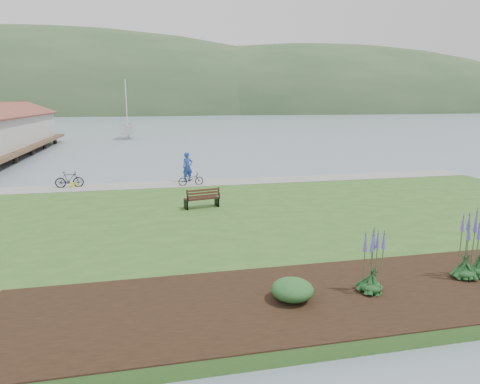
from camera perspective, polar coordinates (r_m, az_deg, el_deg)
The scene contains 14 objects.
ground at distance 21.07m, azimuth 1.53°, elevation -3.19°, with size 600.00×600.00×0.00m, color slate.
lawn at distance 19.16m, azimuth 2.97°, elevation -4.16°, with size 34.00×20.00×0.40m, color #2D571E.
shoreline_path at distance 27.56m, azimuth -1.92°, elevation 1.35°, with size 34.00×2.20×0.03m, color gray.
garden_bed at distance 13.70m, azimuth 24.60°, elevation -11.12°, with size 24.00×4.40×0.04m, color black.
far_hillside at distance 191.43m, azimuth -5.00°, elevation 10.43°, with size 580.00×80.00×38.00m, color #2E4A29, non-canonical shape.
park_bench at distance 20.92m, azimuth -5.06°, elevation -0.78°, with size 1.75×0.99×1.03m.
person at distance 27.61m, azimuth -7.01°, elevation 3.64°, with size 0.82×0.57×2.26m, color #203C93.
bicycle_a at distance 26.59m, azimuth -6.57°, elevation 1.74°, with size 1.56×0.55×0.82m, color black.
bicycle_b at distance 27.71m, azimuth -21.81°, elevation 1.55°, with size 1.64×0.48×0.99m, color black.
sailboat at distance 65.73m, azimuth -14.68°, elevation 6.89°, with size 10.30×10.49×27.15m, color silver.
pannier at distance 27.74m, azimuth -21.37°, elevation 0.88°, with size 0.19×0.29×0.31m, color yellow.
echium_0 at distance 14.15m, azimuth 28.06°, elevation -6.34°, with size 0.62×0.62×2.30m.
echium_4 at distance 12.18m, azimuth 17.29°, elevation -8.65°, with size 0.62×0.62×2.16m.
shrub_0 at distance 11.55m, azimuth 6.99°, elevation -12.80°, with size 1.12×1.12×0.56m, color #1E4C21.
Camera 1 is at (-4.91, -19.72, 5.57)m, focal length 32.00 mm.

